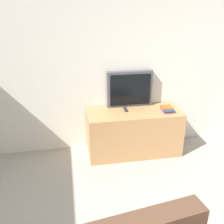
{
  "coord_description": "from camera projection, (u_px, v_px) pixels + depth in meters",
  "views": [
    {
      "loc": [
        -0.8,
        -0.68,
        2.2
      ],
      "look_at": [
        -0.27,
        2.32,
        0.87
      ],
      "focal_mm": 42.0,
      "sensor_mm": 36.0,
      "label": 1
    }
  ],
  "objects": [
    {
      "name": "remote_on_stand",
      "position": [
        125.0,
        109.0,
        3.86
      ],
      "size": [
        0.05,
        0.14,
        0.02
      ],
      "rotation": [
        0.0,
        0.0,
        -0.04
      ],
      "color": "#2D2D2D",
      "rests_on": "tv_stand"
    },
    {
      "name": "book_stack",
      "position": [
        166.0,
        109.0,
        3.82
      ],
      "size": [
        0.17,
        0.23,
        0.07
      ],
      "color": "#7A3884",
      "rests_on": "tv_stand"
    },
    {
      "name": "tv_stand",
      "position": [
        134.0,
        132.0,
        3.95
      ],
      "size": [
        1.38,
        0.54,
        0.68
      ],
      "color": "tan",
      "rests_on": "ground_plane"
    },
    {
      "name": "wall_back",
      "position": [
        122.0,
        65.0,
        3.84
      ],
      "size": [
        9.0,
        0.06,
        2.6
      ],
      "color": "silver",
      "rests_on": "ground_plane"
    },
    {
      "name": "television",
      "position": [
        130.0,
        89.0,
        3.91
      ],
      "size": [
        0.68,
        0.09,
        0.55
      ],
      "color": "#4C4C51",
      "rests_on": "tv_stand"
    }
  ]
}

